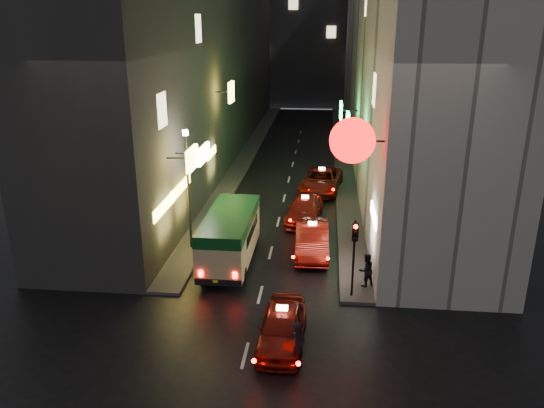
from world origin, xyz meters
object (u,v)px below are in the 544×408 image
(minibus, at_px, (230,232))
(lamp_post, at_px, (188,182))
(pedestrian_crossing, at_px, (298,343))
(traffic_light, at_px, (355,243))
(taxi_near, at_px, (282,324))

(minibus, bearing_deg, lamp_post, 147.57)
(pedestrian_crossing, height_order, traffic_light, traffic_light)
(traffic_light, bearing_deg, lamp_post, 151.09)
(pedestrian_crossing, relative_size, lamp_post, 0.32)
(minibus, relative_size, taxi_near, 1.17)
(minibus, height_order, taxi_near, minibus)
(traffic_light, bearing_deg, pedestrian_crossing, -112.44)
(taxi_near, bearing_deg, minibus, 115.24)
(minibus, distance_m, lamp_post, 3.46)
(pedestrian_crossing, bearing_deg, minibus, 44.27)
(lamp_post, bearing_deg, pedestrian_crossing, -57.11)
(minibus, bearing_deg, traffic_light, -27.42)
(pedestrian_crossing, relative_size, traffic_light, 0.57)
(minibus, bearing_deg, pedestrian_crossing, -64.64)
(taxi_near, bearing_deg, pedestrian_crossing, -64.09)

